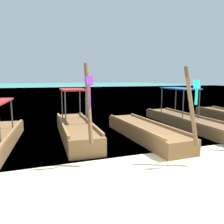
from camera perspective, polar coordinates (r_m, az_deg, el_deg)
ground at (r=5.74m, az=13.76°, el=-16.84°), size 120.00×120.00×0.00m
sea_water at (r=66.26m, az=-17.35°, el=6.18°), size 120.00×120.00×0.00m
longtail_boat_violet_ribbon at (r=9.20m, az=-9.34°, el=-4.45°), size 1.37×5.59×2.91m
longtail_boat_turquoise_ribbon at (r=9.19m, az=8.41°, el=-4.96°), size 1.28×5.69×2.81m
longtail_boat_green_ribbon at (r=11.89m, az=19.16°, el=-2.20°), size 1.68×7.60×2.51m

